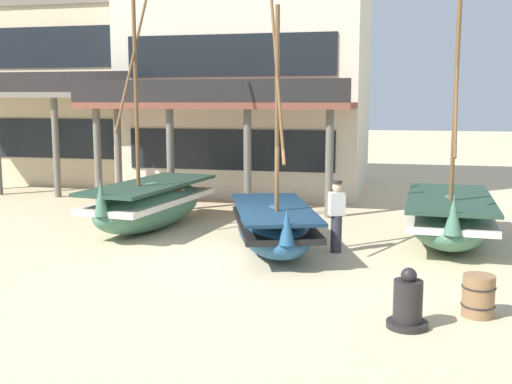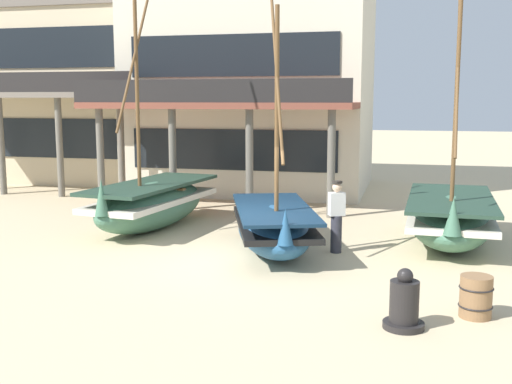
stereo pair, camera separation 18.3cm
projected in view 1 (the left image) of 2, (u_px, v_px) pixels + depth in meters
The scene contains 9 objects.
ground_plane at pixel (246, 261), 13.79m from camera, with size 120.00×120.00×0.00m, color #CCB78E.
fishing_boat_near_left at pixel (150, 203), 17.08m from camera, with size 2.37×5.01×6.90m.
fishing_boat_centre_large at pixel (274, 226), 14.60m from camera, with size 2.98×4.63×5.89m.
fishing_boat_far_right at pixel (449, 217), 15.42m from camera, with size 2.19×5.02×6.31m.
fisherman_by_hull at pixel (336, 217), 14.45m from camera, with size 0.42×0.36×1.68m.
capstan_winch at pixel (408, 304), 9.72m from camera, with size 0.65×0.65×0.97m.
wooden_barrel at pixel (478, 296), 10.23m from camera, with size 0.56×0.56×0.70m.
harbor_building_main at pixel (253, 62), 24.65m from camera, with size 9.19×10.03×10.04m.
harbor_building_annex at pixel (90, 94), 27.31m from camera, with size 8.87×8.33×7.49m.
Camera 1 is at (3.30, -13.00, 3.56)m, focal length 43.67 mm.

